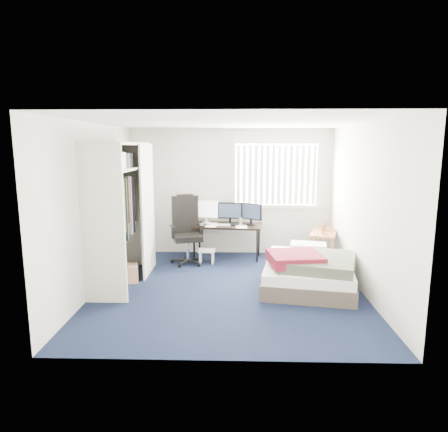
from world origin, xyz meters
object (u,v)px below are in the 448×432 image
at_px(office_chair, 187,237).
at_px(bed, 309,270).
at_px(desk, 227,222).
at_px(nightstand, 324,235).

height_order(office_chair, bed, office_chair).
xyz_separation_m(office_chair, bed, (2.06, -1.22, -0.23)).
xyz_separation_m(desk, nightstand, (1.80, -0.33, -0.17)).
bearing_deg(nightstand, bed, -111.53).
xyz_separation_m(office_chair, nightstand, (2.56, 0.04, 0.04)).
xyz_separation_m(desk, office_chair, (-0.75, -0.38, -0.21)).
height_order(desk, office_chair, office_chair).
bearing_deg(nightstand, desk, 169.50).
bearing_deg(office_chair, nightstand, 0.94).
distance_m(office_chair, bed, 2.40).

